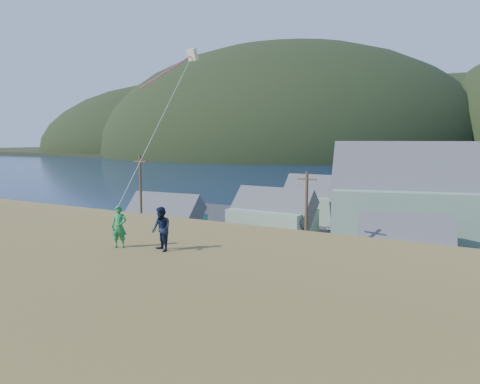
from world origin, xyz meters
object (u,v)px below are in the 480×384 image
object	(u,v)px
shed_teal	(163,221)
shed_white	(405,247)
wharf	(373,210)
shed_palegreen_far	(326,201)
kite_flyer_navy	(161,229)
shed_palegreen_near	(272,215)
kite_flyer_green	(119,227)

from	to	relation	value
shed_teal	shed_white	distance (m)	25.49
wharf	shed_palegreen_far	xyz separation A→B (m)	(-3.46, -12.04, 2.55)
shed_teal	shed_white	bearing A→B (deg)	-1.93
wharf	kite_flyer_navy	xyz separation A→B (m)	(6.68, -59.01, 7.60)
shed_palegreen_near	kite_flyer_green	distance (m)	36.85
shed_palegreen_far	kite_flyer_green	bearing A→B (deg)	-80.18
wharf	shed_teal	xyz separation A→B (m)	(-14.67, -33.05, 2.04)
shed_palegreen_near	kite_flyer_green	world-z (taller)	kite_flyer_green
wharf	shed_palegreen_near	bearing A→B (deg)	-102.61
shed_palegreen_near	kite_flyer_navy	distance (m)	37.02
kite_flyer_green	shed_white	bearing A→B (deg)	53.32
kite_flyer_green	kite_flyer_navy	size ratio (longest dim) A/B	0.98
wharf	shed_white	bearing A→B (deg)	-71.40
kite_flyer_green	shed_palegreen_near	bearing A→B (deg)	82.07
shed_teal	shed_palegreen_far	bearing A→B (deg)	57.90
shed_palegreen_far	kite_flyer_navy	xyz separation A→B (m)	(10.14, -46.97, 5.05)
kite_flyer_green	shed_palegreen_far	bearing A→B (deg)	75.55
shed_palegreen_near	kite_flyer_navy	bearing A→B (deg)	-68.73
shed_white	kite_flyer_green	bearing A→B (deg)	-112.99
wharf	shed_teal	distance (m)	36.21
shed_palegreen_near	shed_white	world-z (taller)	shed_palegreen_near
shed_white	kite_flyer_green	xyz separation A→B (m)	(-5.92, -27.29, 5.64)
wharf	shed_white	size ratio (longest dim) A/B	3.02
wharf	kite_flyer_green	bearing A→B (deg)	-85.30
shed_teal	kite_flyer_green	world-z (taller)	kite_flyer_green
shed_teal	kite_flyer_green	distance (m)	33.29
shed_palegreen_far	kite_flyer_green	distance (m)	48.36
shed_teal	kite_flyer_green	xyz separation A→B (m)	(19.55, -26.36, 5.55)
shed_palegreen_near	shed_white	size ratio (longest dim) A/B	1.14
kite_flyer_navy	kite_flyer_green	bearing A→B (deg)	-142.41
shed_white	kite_flyer_green	size ratio (longest dim) A/B	5.13
shed_palegreen_near	shed_palegreen_far	distance (m)	12.59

